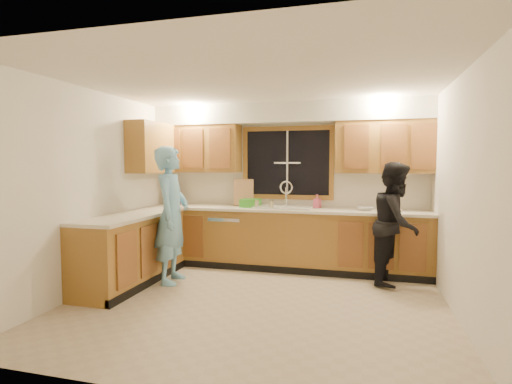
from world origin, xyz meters
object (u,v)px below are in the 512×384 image
Objects in this scene: man at (172,215)px; dish_crate at (250,203)px; dishwasher at (230,239)px; soap_bottle at (317,201)px; bowl at (365,209)px; stove at (106,259)px; woman at (396,223)px; knife_block at (176,197)px; sink at (284,212)px.

man is 1.33m from dish_crate.
dishwasher is 4.00× the size of soap_bottle.
bowl is (0.70, -0.17, -0.08)m from soap_bottle.
woman reaches higher than stove.
knife_block is 1.29m from dish_crate.
knife_block is 0.89× the size of dish_crate.
knife_block is at bearing 14.93° from man.
man is 2.97m from woman.
sink reaches higher than dish_crate.
dishwasher is at bearing 179.73° from bowl.
sink is 1.05× the size of dishwasher.
stove is at bearing -123.31° from knife_block.
man is (-0.46, -1.06, 0.50)m from dishwasher.
bowl is (1.70, -0.01, -0.04)m from dish_crate.
stove is (-0.95, -1.81, 0.04)m from dishwasher.
sink is 0.96× the size of stove.
woman is 1.24m from soap_bottle.
sink is 0.47× the size of man.
bowl is (2.99, -0.08, -0.10)m from knife_block.
soap_bottle is (1.34, 0.16, 0.61)m from dishwasher.
woman is 7.84× the size of soap_bottle.
woman is at bearing -85.18° from man.
bowl is (2.49, 1.05, 0.04)m from man.
dish_crate is at bearing -44.98° from man.
bowl is at bearing -0.27° from dishwasher.
woman is (3.38, 1.43, 0.35)m from stove.
dishwasher is at bearing -173.04° from soap_bottle.
stove is 3.69× the size of knife_block.
soap_bottle is at bearing 79.43° from woman.
bowl reaches higher than stove.
sink is 0.96m from dishwasher.
soap_bottle is 0.72m from bowl.
man is 8.84× the size of soap_bottle.
woman is at bearing -40.98° from knife_block.
dish_crate is (-0.52, -0.01, 0.12)m from sink.
soap_bottle is at bearing -31.13° from knife_block.
knife_block is 1.19× the size of soap_bottle.
stove is at bearing 128.78° from woman.
dishwasher is 2.11m from bowl.
sink is 1.19m from bowl.
sink is at bearing 45.39° from stove.
stove is at bearing -139.21° from soap_bottle.
woman is at bearing 22.95° from stove.
dishwasher is at bearing 96.96° from woman.
woman reaches higher than knife_block.
soap_bottle reaches higher than stove.
stove is at bearing 138.04° from man.
woman is at bearing -10.38° from dish_crate.
stove is at bearing -117.69° from dishwasher.
woman reaches higher than dishwasher.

